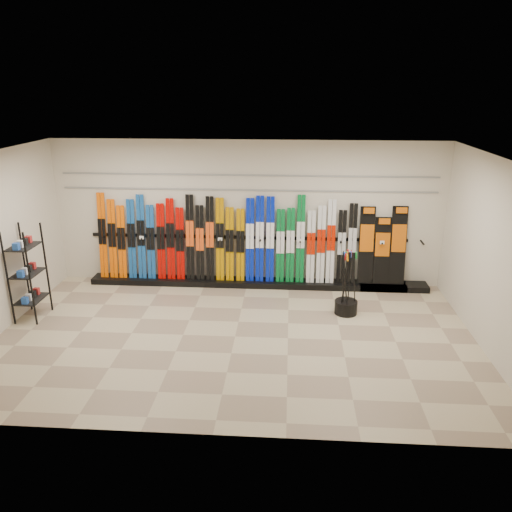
{
  "coord_description": "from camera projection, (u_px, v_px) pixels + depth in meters",
  "views": [
    {
      "loc": [
        0.87,
        -7.46,
        4.02
      ],
      "look_at": [
        0.28,
        1.0,
        1.1
      ],
      "focal_mm": 35.0,
      "sensor_mm": 36.0,
      "label": 1
    }
  ],
  "objects": [
    {
      "name": "floor",
      "position": [
        235.0,
        337.0,
        8.4
      ],
      "size": [
        8.0,
        8.0,
        0.0
      ],
      "primitive_type": "plane",
      "color": "gray",
      "rests_on": "ground"
    },
    {
      "name": "ski_rack_base",
      "position": [
        257.0,
        283.0,
        10.52
      ],
      "size": [
        8.0,
        0.4,
        0.12
      ],
      "primitive_type": "cube",
      "color": "black",
      "rests_on": "floor"
    },
    {
      "name": "skis",
      "position": [
        224.0,
        241.0,
        10.32
      ],
      "size": [
        5.37,
        0.23,
        1.81
      ],
      "color": "#F25B02",
      "rests_on": "ski_rack_base"
    },
    {
      "name": "back_wall",
      "position": [
        247.0,
        214.0,
        10.27
      ],
      "size": [
        8.0,
        0.0,
        8.0
      ],
      "primitive_type": "plane",
      "rotation": [
        1.57,
        0.0,
        0.0
      ],
      "color": "beige",
      "rests_on": "floor"
    },
    {
      "name": "ceiling",
      "position": [
        232.0,
        157.0,
        7.42
      ],
      "size": [
        8.0,
        8.0,
        0.0
      ],
      "primitive_type": "plane",
      "rotation": [
        3.14,
        0.0,
        0.0
      ],
      "color": "silver",
      "rests_on": "back_wall"
    },
    {
      "name": "accessory_rack",
      "position": [
        28.0,
        273.0,
        8.84
      ],
      "size": [
        0.4,
        0.6,
        1.7
      ],
      "primitive_type": "cube",
      "color": "black",
      "rests_on": "floor"
    },
    {
      "name": "slatwall_rail_0",
      "position": [
        247.0,
        190.0,
        10.09
      ],
      "size": [
        7.6,
        0.02,
        0.03
      ],
      "primitive_type": "cube",
      "color": "gray",
      "rests_on": "back_wall"
    },
    {
      "name": "ski_poles",
      "position": [
        347.0,
        283.0,
        9.06
      ],
      "size": [
        0.31,
        0.37,
        1.18
      ],
      "color": "black",
      "rests_on": "pole_bin"
    },
    {
      "name": "slatwall_rail_1",
      "position": [
        247.0,
        175.0,
        9.99
      ],
      "size": [
        7.6,
        0.02,
        0.03
      ],
      "primitive_type": "cube",
      "color": "gray",
      "rests_on": "back_wall"
    },
    {
      "name": "snowboards",
      "position": [
        382.0,
        247.0,
        10.15
      ],
      "size": [
        0.95,
        0.25,
        1.6
      ],
      "color": "black",
      "rests_on": "ski_rack_base"
    },
    {
      "name": "right_wall",
      "position": [
        493.0,
        258.0,
        7.65
      ],
      "size": [
        0.0,
        5.0,
        5.0
      ],
      "primitive_type": "plane",
      "rotation": [
        1.57,
        0.0,
        -1.57
      ],
      "color": "beige",
      "rests_on": "floor"
    },
    {
      "name": "pole_bin",
      "position": [
        346.0,
        307.0,
        9.22
      ],
      "size": [
        0.42,
        0.42,
        0.25
      ],
      "primitive_type": "cylinder",
      "color": "black",
      "rests_on": "floor"
    }
  ]
}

